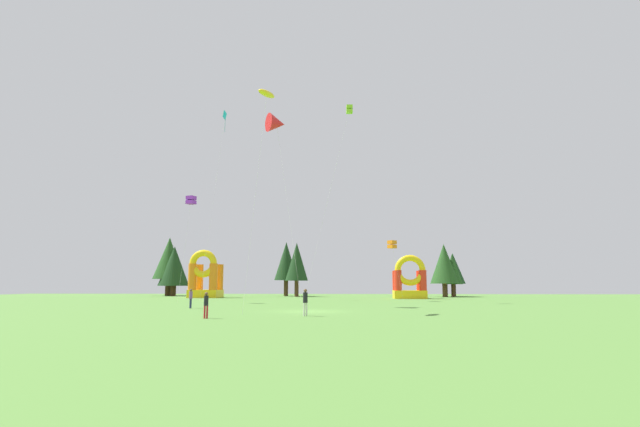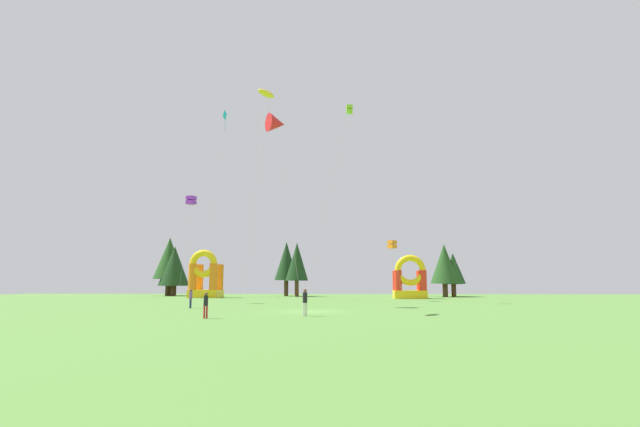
# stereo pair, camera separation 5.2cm
# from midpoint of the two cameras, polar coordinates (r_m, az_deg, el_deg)

# --- Properties ---
(ground_plane) EXTENTS (120.00, 120.00, 0.00)m
(ground_plane) POSITION_cam_midpoint_polar(r_m,az_deg,el_deg) (38.08, -1.21, -10.99)
(ground_plane) COLOR #548438
(kite_lime_box) EXTENTS (5.61, 0.74, 22.56)m
(kite_lime_box) POSITION_cam_midpoint_polar(r_m,az_deg,el_deg) (59.97, 3.30, 11.58)
(kite_lime_box) COLOR #8CD826
(kite_lime_box) RESTS_ON ground_plane
(kite_yellow_parafoil) EXTENTS (1.69, 4.32, 17.06)m
(kite_yellow_parafoil) POSITION_cam_midpoint_polar(r_m,az_deg,el_deg) (40.26, -6.09, 13.26)
(kite_yellow_parafoil) COLOR yellow
(kite_yellow_parafoil) RESTS_ON ground_plane
(kite_purple_box) EXTENTS (1.11, 2.14, 11.56)m
(kite_purple_box) POSITION_cam_midpoint_polar(r_m,az_deg,el_deg) (57.30, -14.36, 1.46)
(kite_purple_box) COLOR purple
(kite_purple_box) RESTS_ON ground_plane
(kite_orange_box) EXTENTS (1.93, 1.85, 7.05)m
(kite_orange_box) POSITION_cam_midpoint_polar(r_m,az_deg,el_deg) (60.17, 8.10, -3.48)
(kite_orange_box) COLOR orange
(kite_orange_box) RESTS_ON ground_plane
(kite_red_delta) EXTENTS (4.25, 6.56, 18.43)m
(kite_red_delta) POSITION_cam_midpoint_polar(r_m,az_deg,el_deg) (50.11, -4.96, 10.08)
(kite_red_delta) COLOR red
(kite_red_delta) RESTS_ON ground_plane
(kite_teal_diamond) EXTENTS (1.47, 6.70, 25.38)m
(kite_teal_diamond) POSITION_cam_midpoint_polar(r_m,az_deg,el_deg) (71.61, -10.63, 10.60)
(kite_teal_diamond) COLOR #0C7F7A
(kite_teal_diamond) RESTS_ON ground_plane
(person_midfield) EXTENTS (0.34, 0.34, 1.55)m
(person_midfield) POSITION_cam_midpoint_polar(r_m,az_deg,el_deg) (31.34, -12.77, -9.80)
(person_midfield) COLOR #B21E26
(person_midfield) RESTS_ON ground_plane
(person_far_side) EXTENTS (0.31, 0.31, 1.61)m
(person_far_side) POSITION_cam_midpoint_polar(r_m,az_deg,el_deg) (43.98, -14.40, -9.08)
(person_far_side) COLOR navy
(person_far_side) RESTS_ON ground_plane
(person_near_camera) EXTENTS (0.38, 0.38, 1.72)m
(person_near_camera) POSITION_cam_midpoint_polar(r_m,az_deg,el_deg) (32.84, -1.71, -9.71)
(person_near_camera) COLOR silver
(person_near_camera) RESTS_ON ground_plane
(inflatable_orange_dome) EXTENTS (4.19, 4.55, 6.80)m
(inflatable_orange_dome) POSITION_cam_midpoint_polar(r_m,az_deg,el_deg) (75.36, -12.84, -7.30)
(inflatable_orange_dome) COLOR yellow
(inflatable_orange_dome) RESTS_ON ground_plane
(inflatable_red_slide) EXTENTS (4.30, 3.61, 5.82)m
(inflatable_red_slide) POSITION_cam_midpoint_polar(r_m,az_deg,el_deg) (69.81, 10.05, -7.71)
(inflatable_red_slide) COLOR yellow
(inflatable_red_slide) RESTS_ON ground_plane
(tree_row_0) EXTENTS (5.13, 5.13, 9.63)m
(tree_row_0) POSITION_cam_midpoint_polar(r_m,az_deg,el_deg) (88.03, -16.67, -4.88)
(tree_row_0) COLOR #4C331E
(tree_row_0) RESTS_ON ground_plane
(tree_row_1) EXTENTS (5.02, 5.02, 8.08)m
(tree_row_1) POSITION_cam_midpoint_polar(r_m,az_deg,el_deg) (86.64, -16.15, -5.72)
(tree_row_1) COLOR #4C331E
(tree_row_1) RESTS_ON ground_plane
(tree_row_2) EXTENTS (3.82, 3.82, 8.71)m
(tree_row_2) POSITION_cam_midpoint_polar(r_m,az_deg,el_deg) (82.64, -3.85, -5.41)
(tree_row_2) COLOR #4C331E
(tree_row_2) RESTS_ON ground_plane
(tree_row_3) EXTENTS (3.53, 3.53, 8.35)m
(tree_row_3) POSITION_cam_midpoint_polar(r_m,az_deg,el_deg) (78.97, -2.66, -5.47)
(tree_row_3) COLOR #4C331E
(tree_row_3) RESTS_ON ground_plane
(tree_row_4) EXTENTS (4.32, 4.32, 7.99)m
(tree_row_4) POSITION_cam_midpoint_polar(r_m,az_deg,el_deg) (79.41, 13.81, -5.55)
(tree_row_4) COLOR #4C331E
(tree_row_4) RESTS_ON ground_plane
(tree_row_5) EXTENTS (3.03, 3.03, 6.47)m
(tree_row_5) POSITION_cam_midpoint_polar(r_m,az_deg,el_deg) (80.08, 14.68, -6.11)
(tree_row_5) COLOR #4C331E
(tree_row_5) RESTS_ON ground_plane
(tree_row_6) EXTENTS (3.70, 3.70, 6.75)m
(tree_row_6) POSITION_cam_midpoint_polar(r_m,az_deg,el_deg) (82.69, 14.75, -6.04)
(tree_row_6) COLOR #4C331E
(tree_row_6) RESTS_ON ground_plane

